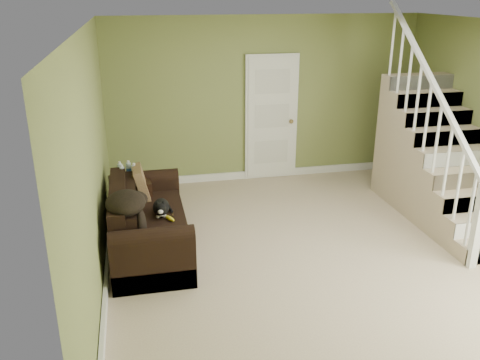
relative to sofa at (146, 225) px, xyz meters
name	(u,v)px	position (x,y,z in m)	size (l,w,h in m)	color
floor	(321,254)	(2.01, -0.59, -0.30)	(5.00, 5.50, 0.01)	tan
ceiling	(336,26)	(2.01, -0.59, 2.30)	(5.00, 5.50, 0.01)	white
wall_back	(265,100)	(2.01, 2.16, 1.00)	(5.00, 0.04, 2.60)	olive
wall_left	(93,165)	(-0.49, -0.59, 1.00)	(0.04, 5.50, 2.60)	olive
baseboard_back	(264,174)	(2.01, 2.13, -0.24)	(5.00, 0.04, 0.12)	white
baseboard_left	(107,272)	(-0.46, -0.59, -0.24)	(0.04, 5.50, 0.12)	white
door	(271,118)	(2.11, 2.12, 0.70)	(0.86, 0.12, 2.02)	white
staircase	(435,166)	(4.01, 0.38, 0.34)	(1.00, 2.51, 2.82)	tan
sofa	(146,225)	(0.00, 0.00, 0.00)	(0.87, 2.02, 0.80)	black
side_table	(131,200)	(-0.17, 0.79, 0.01)	(0.56, 0.56, 0.84)	black
cat	(161,208)	(0.19, -0.02, 0.22)	(0.24, 0.52, 0.25)	black
banana	(170,218)	(0.27, -0.19, 0.15)	(0.05, 0.18, 0.05)	yellow
throw_pillow	(142,183)	(-0.01, 0.64, 0.30)	(0.11, 0.44, 0.44)	#503620
throw_blanket	(125,203)	(-0.20, -0.50, 0.52)	(0.42, 0.55, 0.23)	black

